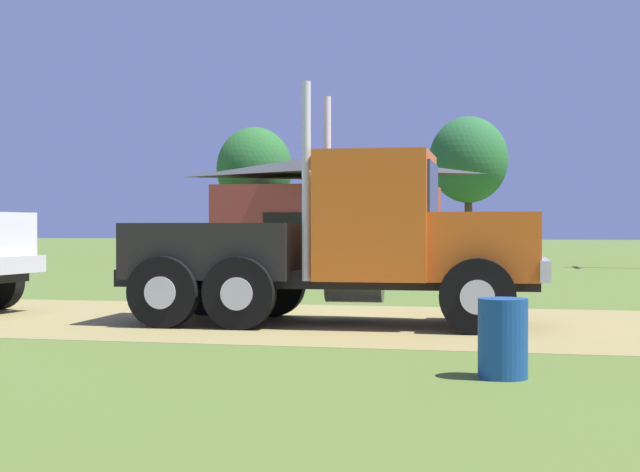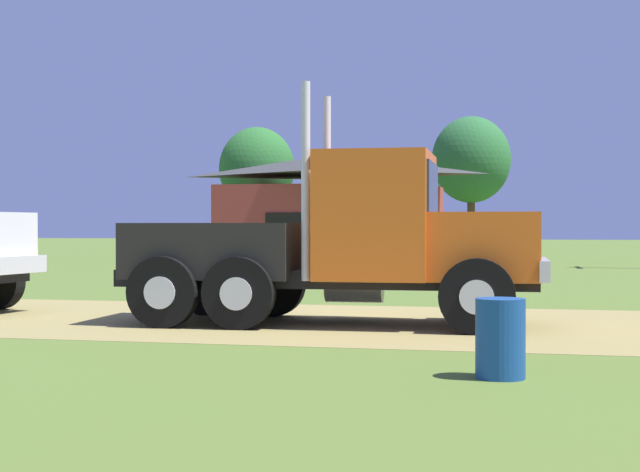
% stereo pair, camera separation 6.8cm
% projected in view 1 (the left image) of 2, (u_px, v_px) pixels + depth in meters
% --- Properties ---
extents(ground_plane, '(200.00, 200.00, 0.00)m').
position_uv_depth(ground_plane, '(338.00, 322.00, 16.16)').
color(ground_plane, '#556D2A').
extents(dirt_track, '(120.00, 6.69, 0.01)m').
position_uv_depth(dirt_track, '(338.00, 322.00, 16.16)').
color(dirt_track, olive).
rests_on(dirt_track, ground_plane).
extents(truck_foreground_white, '(7.07, 2.78, 3.89)m').
position_uv_depth(truck_foreground_white, '(341.00, 245.00, 15.83)').
color(truck_foreground_white, black).
rests_on(truck_foreground_white, ground_plane).
extents(steel_barrel, '(0.53, 0.53, 0.85)m').
position_uv_depth(steel_barrel, '(503.00, 338.00, 10.21)').
color(steel_barrel, '#19478C').
rests_on(steel_barrel, ground_plane).
extents(shed_building, '(10.33, 6.48, 4.96)m').
position_uv_depth(shed_building, '(330.00, 209.00, 44.47)').
color(shed_building, '#983830').
rests_on(shed_building, ground_plane).
extents(tree_left, '(3.91, 3.91, 6.74)m').
position_uv_depth(tree_left, '(254.00, 169.00, 49.50)').
color(tree_left, '#513823').
rests_on(tree_left, ground_plane).
extents(tree_mid, '(4.47, 4.47, 7.85)m').
position_uv_depth(tree_mid, '(469.00, 160.00, 54.42)').
color(tree_mid, '#513823').
rests_on(tree_mid, ground_plane).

